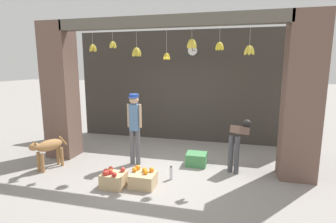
{
  "coord_description": "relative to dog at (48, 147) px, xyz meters",
  "views": [
    {
      "loc": [
        1.48,
        -5.39,
        2.34
      ],
      "look_at": [
        0.0,
        0.37,
        1.27
      ],
      "focal_mm": 28.0,
      "sensor_mm": 36.0,
      "label": 1
    }
  ],
  "objects": [
    {
      "name": "shop_pillar_left",
      "position": [
        -0.24,
        0.9,
        1.17
      ],
      "size": [
        0.7,
        0.6,
        3.35
      ],
      "primitive_type": "cube",
      "color": "brown",
      "rests_on": "ground_plane"
    },
    {
      "name": "worker_stooping",
      "position": [
        4.14,
        1.03,
        0.22
      ],
      "size": [
        0.49,
        0.8,
        1.08
      ],
      "rotation": [
        0.0,
        0.0,
        -0.41
      ],
      "color": "#424247",
      "rests_on": "ground_plane"
    },
    {
      "name": "storefront_awning",
      "position": [
        2.55,
        0.72,
        2.67
      ],
      "size": [
        4.96,
        0.29,
        0.92
      ],
      "color": "#5B564C"
    },
    {
      "name": "ground_plane",
      "position": [
        2.54,
        0.6,
        -0.51
      ],
      "size": [
        60.0,
        60.0,
        0.0
      ],
      "primitive_type": "plane",
      "color": "gray"
    },
    {
      "name": "fruit_crate_oranges",
      "position": [
        2.36,
        -0.29,
        -0.35
      ],
      "size": [
        0.48,
        0.42,
        0.36
      ],
      "color": "tan",
      "rests_on": "ground_plane"
    },
    {
      "name": "shop_pillar_right",
      "position": [
        5.32,
        0.9,
        1.17
      ],
      "size": [
        0.7,
        0.6,
        3.35
      ],
      "primitive_type": "cube",
      "color": "brown",
      "rests_on": "ground_plane"
    },
    {
      "name": "shopkeeper",
      "position": [
        1.79,
        0.76,
        0.49
      ],
      "size": [
        0.34,
        0.28,
        1.68
      ],
      "rotation": [
        0.0,
        0.0,
        3.21
      ],
      "color": "#56565B",
      "rests_on": "ground_plane"
    },
    {
      "name": "shop_back_wall",
      "position": [
        2.54,
        3.1,
        1.17
      ],
      "size": [
        6.86,
        0.12,
        3.35
      ],
      "primitive_type": "cube",
      "color": "#38332D",
      "rests_on": "ground_plane"
    },
    {
      "name": "produce_box_green",
      "position": [
        3.21,
        1.06,
        -0.36
      ],
      "size": [
        0.47,
        0.42,
        0.29
      ],
      "primitive_type": "cube",
      "color": "#42844C",
      "rests_on": "ground_plane"
    },
    {
      "name": "fruit_crate_apples",
      "position": [
        1.81,
        -0.46,
        -0.34
      ],
      "size": [
        0.44,
        0.38,
        0.37
      ],
      "color": "tan",
      "rests_on": "ground_plane"
    },
    {
      "name": "water_bottle",
      "position": [
        2.82,
        0.14,
        -0.37
      ],
      "size": [
        0.07,
        0.07,
        0.29
      ],
      "color": "silver",
      "rests_on": "ground_plane"
    },
    {
      "name": "dog",
      "position": [
        0.0,
        0.0,
        0.0
      ],
      "size": [
        0.45,
        0.89,
        0.73
      ],
      "rotation": [
        0.0,
        0.0,
        -1.9
      ],
      "color": "#9E7042",
      "rests_on": "ground_plane"
    },
    {
      "name": "wall_clock",
      "position": [
        2.75,
        3.03,
        2.24
      ],
      "size": [
        0.3,
        0.03,
        0.3
      ],
      "color": "black"
    }
  ]
}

